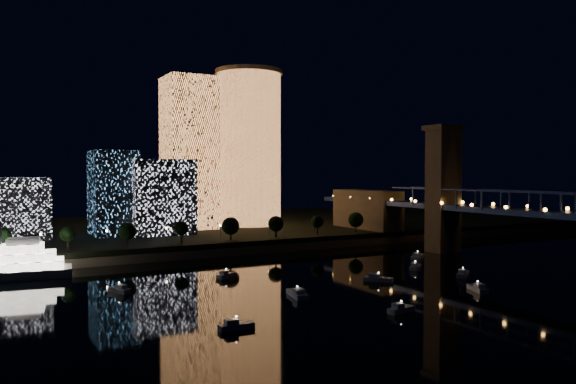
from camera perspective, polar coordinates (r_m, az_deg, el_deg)
name	(u,v)px	position (r m, az deg, el deg)	size (l,w,h in m)	color
ground	(396,292)	(152.89, 10.91, -9.92)	(520.00, 520.00, 0.00)	black
far_bank	(194,229)	(292.69, -9.52, -3.71)	(420.00, 160.00, 5.00)	black
seawall	(260,249)	(221.11, -2.83, -5.80)	(420.00, 6.00, 3.00)	#6B5E4C
tower_cylindrical	(249,148)	(285.20, -3.97, 4.52)	(34.00, 34.00, 77.82)	#FF9B51
tower_rectangular	(189,153)	(269.42, -10.03, 3.91)	(22.39, 22.39, 71.25)	#FF9B51
midrise_blocks	(82,201)	(243.04, -20.19, -0.82)	(107.63, 38.23, 35.73)	white
truss_bridge	(546,219)	(200.33, 24.73, -2.55)	(13.00, 266.00, 50.00)	#18254F
motorboats	(361,281)	(161.63, 7.43, -8.96)	(115.42, 64.22, 2.78)	silver
esplanade_trees	(200,228)	(216.79, -8.97, -3.59)	(165.97, 6.97, 8.98)	black
street_lamps	(166,231)	(219.15, -12.27, -3.93)	(132.70, 0.70, 5.65)	black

